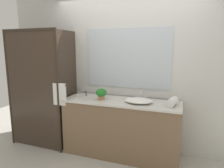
{
  "coord_description": "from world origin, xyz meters",
  "views": [
    {
      "loc": [
        0.88,
        -2.86,
        1.7
      ],
      "look_at": [
        -0.15,
        0.0,
        1.15
      ],
      "focal_mm": 32.13,
      "sensor_mm": 36.0,
      "label": 1
    }
  ],
  "objects_px": {
    "faucet": "(141,97)",
    "rolled_towel_near_edge": "(173,102)",
    "amenity_bottle_shampoo": "(86,93)",
    "potted_plant": "(101,93)",
    "sink_basin": "(139,100)",
    "amenity_bottle_conditioner": "(78,95)",
    "soap_dish": "(75,99)"
  },
  "relations": [
    {
      "from": "faucet",
      "to": "potted_plant",
      "type": "relative_size",
      "value": 0.97
    },
    {
      "from": "amenity_bottle_shampoo",
      "to": "rolled_towel_near_edge",
      "type": "xyz_separation_m",
      "value": [
        1.41,
        -0.14,
        0.02
      ]
    },
    {
      "from": "sink_basin",
      "to": "soap_dish",
      "type": "bearing_deg",
      "value": -171.8
    },
    {
      "from": "rolled_towel_near_edge",
      "to": "soap_dish",
      "type": "bearing_deg",
      "value": -174.03
    },
    {
      "from": "sink_basin",
      "to": "soap_dish",
      "type": "distance_m",
      "value": 0.99
    },
    {
      "from": "faucet",
      "to": "amenity_bottle_shampoo",
      "type": "xyz_separation_m",
      "value": [
        -0.94,
        -0.03,
        -0.0
      ]
    },
    {
      "from": "potted_plant",
      "to": "amenity_bottle_shampoo",
      "type": "relative_size",
      "value": 2.1
    },
    {
      "from": "rolled_towel_near_edge",
      "to": "amenity_bottle_conditioner",
      "type": "bearing_deg",
      "value": -179.19
    },
    {
      "from": "sink_basin",
      "to": "rolled_towel_near_edge",
      "type": "xyz_separation_m",
      "value": [
        0.48,
        0.01,
        0.02
      ]
    },
    {
      "from": "amenity_bottle_conditioner",
      "to": "faucet",
      "type": "bearing_deg",
      "value": 10.77
    },
    {
      "from": "amenity_bottle_conditioner",
      "to": "rolled_towel_near_edge",
      "type": "bearing_deg",
      "value": 0.81
    },
    {
      "from": "sink_basin",
      "to": "amenity_bottle_shampoo",
      "type": "relative_size",
      "value": 5.01
    },
    {
      "from": "potted_plant",
      "to": "rolled_towel_near_edge",
      "type": "height_order",
      "value": "potted_plant"
    },
    {
      "from": "faucet",
      "to": "rolled_towel_near_edge",
      "type": "xyz_separation_m",
      "value": [
        0.48,
        -0.17,
        0.01
      ]
    },
    {
      "from": "faucet",
      "to": "amenity_bottle_conditioner",
      "type": "relative_size",
      "value": 2.17
    },
    {
      "from": "potted_plant",
      "to": "rolled_towel_near_edge",
      "type": "distance_m",
      "value": 1.07
    },
    {
      "from": "soap_dish",
      "to": "rolled_towel_near_edge",
      "type": "height_order",
      "value": "rolled_towel_near_edge"
    },
    {
      "from": "sink_basin",
      "to": "amenity_bottle_shampoo",
      "type": "height_order",
      "value": "amenity_bottle_shampoo"
    },
    {
      "from": "rolled_towel_near_edge",
      "to": "sink_basin",
      "type": "bearing_deg",
      "value": -178.62
    },
    {
      "from": "amenity_bottle_shampoo",
      "to": "amenity_bottle_conditioner",
      "type": "relative_size",
      "value": 1.06
    },
    {
      "from": "potted_plant",
      "to": "amenity_bottle_conditioner",
      "type": "bearing_deg",
      "value": -179.43
    },
    {
      "from": "soap_dish",
      "to": "amenity_bottle_shampoo",
      "type": "distance_m",
      "value": 0.3
    },
    {
      "from": "amenity_bottle_shampoo",
      "to": "amenity_bottle_conditioner",
      "type": "xyz_separation_m",
      "value": [
        -0.07,
        -0.16,
        -0.0
      ]
    },
    {
      "from": "sink_basin",
      "to": "rolled_towel_near_edge",
      "type": "height_order",
      "value": "rolled_towel_near_edge"
    },
    {
      "from": "potted_plant",
      "to": "amenity_bottle_shampoo",
      "type": "distance_m",
      "value": 0.38
    },
    {
      "from": "faucet",
      "to": "amenity_bottle_conditioner",
      "type": "distance_m",
      "value": 1.03
    },
    {
      "from": "sink_basin",
      "to": "rolled_towel_near_edge",
      "type": "distance_m",
      "value": 0.48
    },
    {
      "from": "sink_basin",
      "to": "faucet",
      "type": "xyz_separation_m",
      "value": [
        0.0,
        0.18,
        0.01
      ]
    },
    {
      "from": "faucet",
      "to": "amenity_bottle_shampoo",
      "type": "relative_size",
      "value": 2.04
    },
    {
      "from": "sink_basin",
      "to": "faucet",
      "type": "distance_m",
      "value": 0.18
    },
    {
      "from": "amenity_bottle_shampoo",
      "to": "rolled_towel_near_edge",
      "type": "distance_m",
      "value": 1.42
    },
    {
      "from": "amenity_bottle_shampoo",
      "to": "faucet",
      "type": "bearing_deg",
      "value": 2.0
    }
  ]
}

